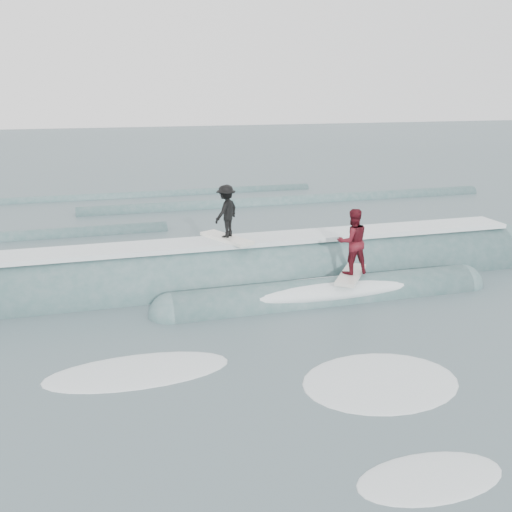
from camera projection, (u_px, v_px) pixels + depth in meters
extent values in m
plane|color=#3A5255|center=(328.00, 378.00, 12.02)|extent=(160.00, 160.00, 0.00)
cylinder|color=#365B5B|center=(247.00, 281.00, 18.02)|extent=(18.15, 2.50, 2.50)
sphere|color=#365B5B|center=(491.00, 258.00, 20.43)|extent=(2.50, 2.50, 2.50)
cylinder|color=#365B5B|center=(327.00, 299.00, 16.47)|extent=(9.00, 1.25, 1.25)
sphere|color=#365B5B|center=(172.00, 315.00, 15.28)|extent=(1.25, 1.25, 1.25)
sphere|color=#365B5B|center=(462.00, 285.00, 17.67)|extent=(1.25, 1.25, 1.25)
cube|color=white|center=(247.00, 240.00, 17.65)|extent=(18.00, 1.30, 0.14)
ellipsoid|color=white|center=(328.00, 289.00, 16.39)|extent=(7.60, 1.30, 0.60)
cube|color=silver|center=(227.00, 238.00, 17.44)|extent=(1.36, 2.04, 0.10)
imported|color=black|center=(226.00, 211.00, 17.20)|extent=(1.15, 1.15, 1.60)
cube|color=silver|center=(351.00, 275.00, 16.47)|extent=(1.62, 1.94, 0.10)
imported|color=#4E0E17|center=(352.00, 241.00, 16.19)|extent=(0.93, 0.72, 1.89)
ellipsoid|color=white|center=(380.00, 382.00, 11.86)|extent=(3.51, 2.39, 0.10)
ellipsoid|color=white|center=(430.00, 478.00, 8.94)|extent=(2.24, 1.53, 0.10)
ellipsoid|color=white|center=(138.00, 371.00, 12.28)|extent=(3.15, 2.14, 0.10)
cylinder|color=#365B5B|center=(293.00, 203.00, 30.09)|extent=(22.00, 0.80, 0.80)
cylinder|color=#365B5B|center=(121.00, 198.00, 31.47)|extent=(22.00, 0.60, 0.60)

